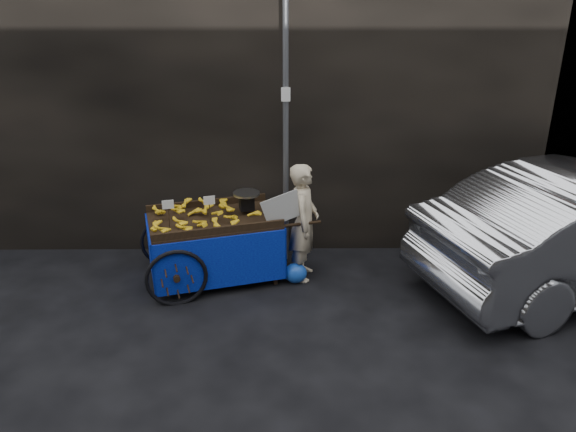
{
  "coord_description": "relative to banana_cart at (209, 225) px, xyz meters",
  "views": [
    {
      "loc": [
        0.26,
        -6.08,
        3.76
      ],
      "look_at": [
        0.32,
        0.5,
        1.0
      ],
      "focal_mm": 35.0,
      "sensor_mm": 36.0,
      "label": 1
    }
  ],
  "objects": [
    {
      "name": "ground",
      "position": [
        0.72,
        -0.72,
        -0.78
      ],
      "size": [
        80.0,
        80.0,
        0.0
      ],
      "primitive_type": "plane",
      "color": "black",
      "rests_on": "ground"
    },
    {
      "name": "street_pole",
      "position": [
        1.02,
        0.58,
        1.23
      ],
      "size": [
        0.12,
        0.1,
        4.0
      ],
      "color": "slate",
      "rests_on": "ground"
    },
    {
      "name": "banana_cart",
      "position": [
        0.0,
        0.0,
        0.0
      ],
      "size": [
        2.51,
        1.62,
        1.26
      ],
      "rotation": [
        0.0,
        0.0,
        0.28
      ],
      "color": "black",
      "rests_on": "ground"
    },
    {
      "name": "building_wall",
      "position": [
        1.11,
        1.88,
        1.72
      ],
      "size": [
        13.5,
        2.0,
        5.0
      ],
      "color": "black",
      "rests_on": "ground"
    },
    {
      "name": "vendor",
      "position": [
        1.25,
        0.03,
        0.03
      ],
      "size": [
        0.81,
        0.64,
        1.61
      ],
      "rotation": [
        0.0,
        0.0,
        1.42
      ],
      "color": "beige",
      "rests_on": "ground"
    },
    {
      "name": "plastic_bag",
      "position": [
        1.14,
        -0.15,
        -0.64
      ],
      "size": [
        0.31,
        0.25,
        0.28
      ],
      "primitive_type": "ellipsoid",
      "color": "blue",
      "rests_on": "ground"
    }
  ]
}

